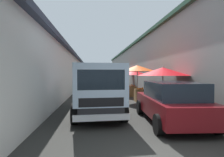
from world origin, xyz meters
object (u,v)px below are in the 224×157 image
(fruit_stall_far_right, at_px, (164,76))
(fruit_stall_mid_lane, at_px, (133,76))
(fruit_stall_near_left, at_px, (125,75))
(hatchback_car, at_px, (171,102))
(delivery_truck, at_px, (98,92))
(parked_scooter, at_px, (126,87))
(fruit_stall_far_left, at_px, (138,72))
(vendor_in_shade, at_px, (87,81))
(vendor_by_crates, at_px, (105,86))

(fruit_stall_far_right, relative_size, fruit_stall_mid_lane, 1.22)
(fruit_stall_near_left, relative_size, hatchback_car, 0.55)
(fruit_stall_mid_lane, height_order, delivery_truck, fruit_stall_mid_lane)
(fruit_stall_near_left, height_order, parked_scooter, fruit_stall_near_left)
(fruit_stall_far_left, distance_m, parked_scooter, 6.03)
(fruit_stall_far_left, bearing_deg, fruit_stall_far_right, -158.77)
(fruit_stall_mid_lane, distance_m, delivery_truck, 7.29)
(fruit_stall_far_right, xyz_separation_m, delivery_truck, (-1.85, 3.42, -0.61))
(fruit_stall_mid_lane, distance_m, vendor_in_shade, 6.10)
(fruit_stall_far_left, xyz_separation_m, vendor_by_crates, (-0.11, 2.09, -0.86))
(fruit_stall_mid_lane, relative_size, hatchback_car, 0.54)
(fruit_stall_mid_lane, xyz_separation_m, hatchback_car, (-7.50, 0.34, -0.82))
(hatchback_car, height_order, delivery_truck, delivery_truck)
(fruit_stall_near_left, bearing_deg, parked_scooter, 172.11)
(fruit_stall_near_left, xyz_separation_m, vendor_in_shade, (-2.01, 4.32, -0.62))
(fruit_stall_far_right, xyz_separation_m, parked_scooter, (7.96, 0.42, -1.20))
(delivery_truck, height_order, vendor_by_crates, delivery_truck)
(fruit_stall_mid_lane, height_order, hatchback_car, fruit_stall_mid_lane)
(fruit_stall_near_left, bearing_deg, delivery_truck, 165.42)
(fruit_stall_near_left, relative_size, fruit_stall_far_left, 0.93)
(delivery_truck, bearing_deg, vendor_in_shade, 4.09)
(fruit_stall_far_left, height_order, vendor_by_crates, fruit_stall_far_left)
(vendor_by_crates, distance_m, parked_scooter, 6.49)
(fruit_stall_far_left, height_order, parked_scooter, fruit_stall_far_left)
(hatchback_car, bearing_deg, fruit_stall_near_left, -3.63)
(fruit_stall_far_right, relative_size, vendor_by_crates, 1.57)
(fruit_stall_far_left, bearing_deg, fruit_stall_mid_lane, -6.91)
(fruit_stall_near_left, height_order, hatchback_car, fruit_stall_near_left)
(fruit_stall_near_left, xyz_separation_m, hatchback_car, (-14.29, 0.91, -0.86))
(hatchback_car, bearing_deg, parked_scooter, -2.16)
(fruit_stall_mid_lane, height_order, fruit_stall_far_left, fruit_stall_far_left)
(fruit_stall_near_left, xyz_separation_m, vendor_by_crates, (-9.60, 2.99, -0.62))
(fruit_stall_near_left, distance_m, fruit_stall_mid_lane, 6.82)
(fruit_stall_mid_lane, relative_size, fruit_stall_far_left, 0.91)
(hatchback_car, distance_m, vendor_by_crates, 5.14)
(parked_scooter, bearing_deg, fruit_stall_near_left, -7.89)
(fruit_stall_mid_lane, distance_m, hatchback_car, 7.55)
(fruit_stall_far_right, height_order, fruit_stall_far_left, fruit_stall_far_left)
(delivery_truck, xyz_separation_m, vendor_in_shade, (11.44, 0.82, -0.06))
(fruit_stall_far_left, height_order, hatchback_car, fruit_stall_far_left)
(parked_scooter, bearing_deg, fruit_stall_far_right, -176.95)
(fruit_stall_far_left, bearing_deg, vendor_by_crates, 92.99)
(fruit_stall_near_left, relative_size, vendor_in_shade, 1.31)
(fruit_stall_far_right, distance_m, fruit_stall_far_left, 2.26)
(fruit_stall_near_left, bearing_deg, vendor_in_shade, 114.98)
(fruit_stall_near_left, distance_m, hatchback_car, 14.35)
(fruit_stall_mid_lane, xyz_separation_m, delivery_truck, (-6.66, 2.93, -0.52))
(fruit_stall_far_left, relative_size, vendor_by_crates, 1.41)
(hatchback_car, height_order, parked_scooter, hatchback_car)
(fruit_stall_far_left, bearing_deg, fruit_stall_near_left, -5.40)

